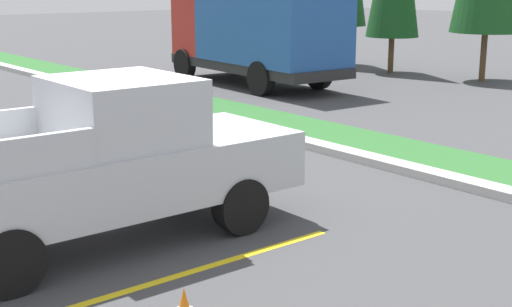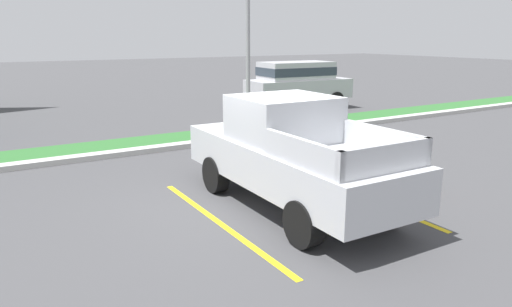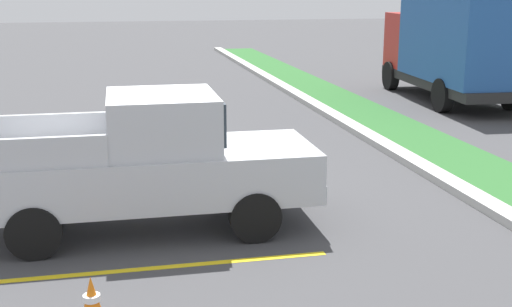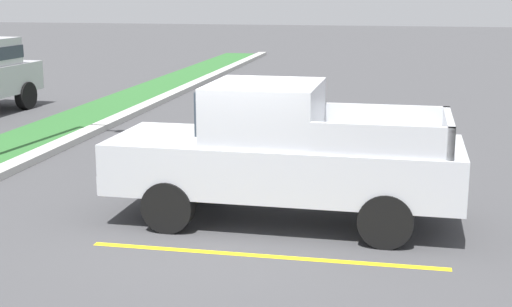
{
  "view_description": "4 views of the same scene",
  "coord_description": "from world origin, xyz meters",
  "px_view_note": "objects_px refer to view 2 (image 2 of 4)",
  "views": [
    {
      "loc": [
        8.32,
        -4.69,
        3.3
      ],
      "look_at": [
        0.66,
        1.54,
        0.89
      ],
      "focal_mm": 50.23,
      "sensor_mm": 36.0,
      "label": 1
    },
    {
      "loc": [
        -4.71,
        -7.67,
        3.19
      ],
      "look_at": [
        -0.27,
        -0.32,
        1.05
      ],
      "focal_mm": 33.16,
      "sensor_mm": 36.0,
      "label": 2
    },
    {
      "loc": [
        10.17,
        -1.1,
        3.68
      ],
      "look_at": [
        0.35,
        1.06,
        1.11
      ],
      "focal_mm": 46.66,
      "sensor_mm": 36.0,
      "label": 3
    },
    {
      "loc": [
        -10.12,
        -2.36,
        3.46
      ],
      "look_at": [
        0.6,
        -0.19,
        0.96
      ],
      "focal_mm": 50.81,
      "sensor_mm": 36.0,
      "label": 4
    }
  ],
  "objects_px": {
    "traffic_cone": "(428,179)",
    "pickup_truck_main": "(291,154)",
    "street_light": "(250,2)",
    "suv_distant": "(298,82)"
  },
  "relations": [
    {
      "from": "traffic_cone",
      "to": "pickup_truck_main",
      "type": "bearing_deg",
      "value": 164.93
    },
    {
      "from": "pickup_truck_main",
      "to": "traffic_cone",
      "type": "height_order",
      "value": "pickup_truck_main"
    },
    {
      "from": "pickup_truck_main",
      "to": "traffic_cone",
      "type": "distance_m",
      "value": 3.17
    },
    {
      "from": "street_light",
      "to": "pickup_truck_main",
      "type": "bearing_deg",
      "value": -114.3
    },
    {
      "from": "suv_distant",
      "to": "street_light",
      "type": "height_order",
      "value": "street_light"
    },
    {
      "from": "street_light",
      "to": "traffic_cone",
      "type": "bearing_deg",
      "value": -89.24
    },
    {
      "from": "pickup_truck_main",
      "to": "street_light",
      "type": "xyz_separation_m",
      "value": [
        2.88,
        6.38,
        3.19
      ]
    },
    {
      "from": "traffic_cone",
      "to": "suv_distant",
      "type": "bearing_deg",
      "value": 67.64
    },
    {
      "from": "traffic_cone",
      "to": "street_light",
      "type": "bearing_deg",
      "value": 90.76
    },
    {
      "from": "pickup_truck_main",
      "to": "suv_distant",
      "type": "height_order",
      "value": "same"
    }
  ]
}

